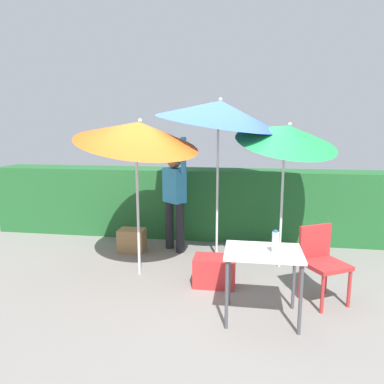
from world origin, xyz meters
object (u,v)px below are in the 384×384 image
(chair_plastic, at_px, (321,259))
(crate_cardboard, at_px, (132,240))
(cooler_box, at_px, (214,271))
(umbrella_rainbow, at_px, (138,133))
(umbrella_orange, at_px, (287,135))
(person_vendor, at_px, (174,195))
(folding_table, at_px, (263,259))
(umbrella_yellow, at_px, (219,112))
(bottle_water, at_px, (275,242))

(chair_plastic, height_order, crate_cardboard, chair_plastic)
(cooler_box, bearing_deg, chair_plastic, -9.31)
(umbrella_rainbow, distance_m, chair_plastic, 2.77)
(umbrella_orange, distance_m, person_vendor, 2.02)
(umbrella_orange, distance_m, folding_table, 2.01)
(umbrella_orange, bearing_deg, crate_cardboard, 173.07)
(umbrella_yellow, distance_m, person_vendor, 1.52)
(bottle_water, bearing_deg, folding_table, 154.83)
(umbrella_yellow, height_order, crate_cardboard, umbrella_yellow)
(umbrella_orange, distance_m, chair_plastic, 1.77)
(umbrella_orange, distance_m, cooler_box, 2.12)
(cooler_box, distance_m, folding_table, 1.05)
(person_vendor, relative_size, cooler_box, 3.53)
(umbrella_rainbow, height_order, person_vendor, umbrella_rainbow)
(person_vendor, xyz_separation_m, folding_table, (1.35, -1.99, -0.27))
(umbrella_yellow, bearing_deg, chair_plastic, -44.14)
(umbrella_yellow, xyz_separation_m, folding_table, (0.62, -1.81, -1.58))
(umbrella_orange, height_order, crate_cardboard, umbrella_orange)
(chair_plastic, bearing_deg, umbrella_orange, 109.28)
(chair_plastic, bearing_deg, umbrella_rainbow, 169.32)
(umbrella_rainbow, bearing_deg, crate_cardboard, 116.17)
(umbrella_orange, xyz_separation_m, umbrella_yellow, (-0.97, 0.28, 0.32))
(umbrella_rainbow, relative_size, umbrella_orange, 1.01)
(person_vendor, distance_m, folding_table, 2.43)
(folding_table, bearing_deg, umbrella_rainbow, 149.23)
(crate_cardboard, distance_m, folding_table, 2.78)
(umbrella_orange, distance_m, umbrella_yellow, 1.06)
(umbrella_yellow, distance_m, folding_table, 2.49)
(crate_cardboard, bearing_deg, umbrella_rainbow, -63.83)
(umbrella_orange, xyz_separation_m, chair_plastic, (0.35, -1.00, -1.42))
(umbrella_rainbow, bearing_deg, bottle_water, -30.42)
(umbrella_yellow, bearing_deg, folding_table, -71.00)
(umbrella_yellow, relative_size, cooler_box, 4.94)
(bottle_water, bearing_deg, umbrella_orange, 81.63)
(cooler_box, bearing_deg, bottle_water, -49.00)
(umbrella_yellow, height_order, chair_plastic, umbrella_yellow)
(umbrella_yellow, bearing_deg, umbrella_orange, -16.01)
(folding_table, relative_size, bottle_water, 3.33)
(crate_cardboard, bearing_deg, chair_plastic, -25.27)
(cooler_box, xyz_separation_m, folding_table, (0.57, -0.74, 0.47))
(umbrella_orange, bearing_deg, cooler_box, -139.17)
(umbrella_orange, height_order, cooler_box, umbrella_orange)
(umbrella_rainbow, distance_m, person_vendor, 1.47)
(umbrella_yellow, xyz_separation_m, bottle_water, (0.74, -1.86, -1.38))
(umbrella_rainbow, bearing_deg, cooler_box, -12.33)
(bottle_water, bearing_deg, umbrella_rainbow, 149.58)
(person_vendor, bearing_deg, folding_table, -55.84)
(umbrella_rainbow, bearing_deg, folding_table, -30.77)
(crate_cardboard, bearing_deg, umbrella_orange, -6.93)
(person_vendor, height_order, folding_table, person_vendor)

